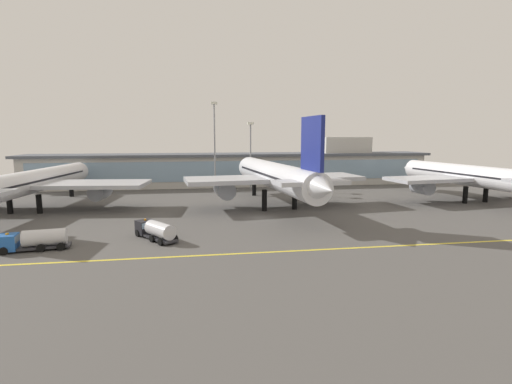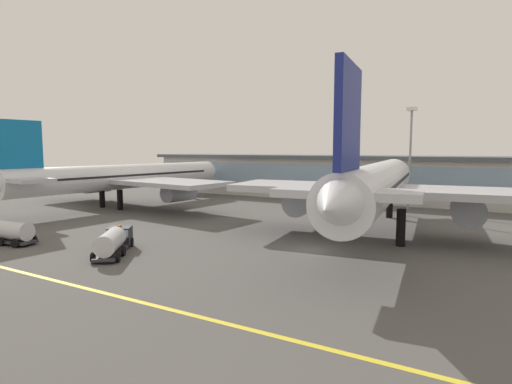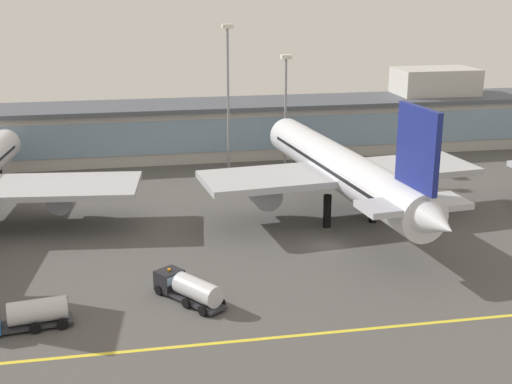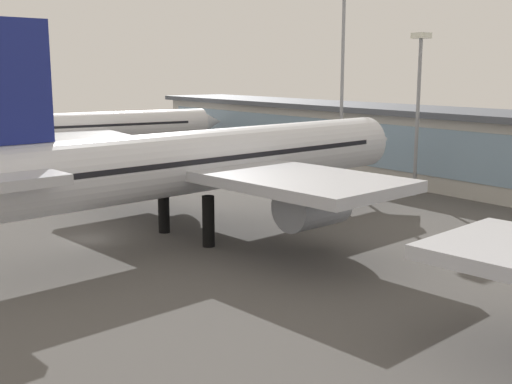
% 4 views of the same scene
% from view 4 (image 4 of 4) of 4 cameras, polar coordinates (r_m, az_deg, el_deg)
% --- Properties ---
extents(ground_plane, '(180.00, 180.00, 0.00)m').
position_cam_4_polar(ground_plane, '(62.06, -14.52, -4.06)').
color(ground_plane, '#514F4C').
extents(terminal_building, '(128.78, 14.00, 15.50)m').
position_cam_4_polar(terminal_building, '(90.78, 16.86, 4.04)').
color(terminal_building, beige).
rests_on(terminal_building, ground).
extents(airliner_near_left, '(49.16, 56.85, 16.61)m').
position_cam_4_polar(airliner_near_left, '(110.04, -16.60, 5.36)').
color(airliner_near_left, black).
rests_on(airliner_near_left, ground).
extents(airliner_near_right, '(40.28, 55.88, 19.24)m').
position_cam_4_polar(airliner_near_right, '(61.05, -3.87, 2.76)').
color(airliner_near_right, black).
rests_on(airliner_near_right, ground).
extents(apron_light_mast_west, '(1.80, 1.80, 25.43)m').
position_cam_4_polar(apron_light_mast_west, '(87.29, 7.68, 11.27)').
color(apron_light_mast_west, gray).
rests_on(apron_light_mast_west, ground).
extents(apron_light_mast_centre, '(1.80, 1.80, 19.93)m').
position_cam_4_polar(apron_light_mast_centre, '(81.82, 14.23, 8.94)').
color(apron_light_mast_centre, gray).
rests_on(apron_light_mast_centre, ground).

